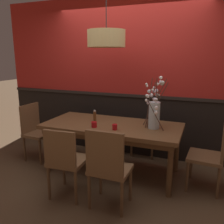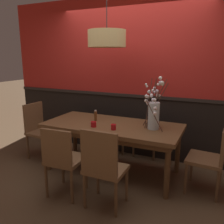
# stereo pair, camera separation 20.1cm
# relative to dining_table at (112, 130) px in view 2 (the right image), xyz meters

# --- Properties ---
(ground_plane) EXTENTS (24.00, 24.00, 0.00)m
(ground_plane) POSITION_rel_dining_table_xyz_m (0.00, 0.00, -0.66)
(ground_plane) COLOR brown
(back_wall) EXTENTS (4.80, 0.14, 2.68)m
(back_wall) POSITION_rel_dining_table_xyz_m (0.00, 0.81, 0.67)
(back_wall) COLOR black
(back_wall) RESTS_ON ground
(dining_table) EXTENTS (1.99, 0.92, 0.75)m
(dining_table) POSITION_rel_dining_table_xyz_m (0.00, 0.00, 0.00)
(dining_table) COLOR brown
(dining_table) RESTS_ON ground
(chair_head_west_end) EXTENTS (0.42, 0.45, 0.94)m
(chair_head_west_end) POSITION_rel_dining_table_xyz_m (-1.38, -0.01, -0.14)
(chair_head_west_end) COLOR brown
(chair_head_west_end) RESTS_ON ground
(chair_near_side_right) EXTENTS (0.45, 0.39, 0.96)m
(chair_near_side_right) POSITION_rel_dining_table_xyz_m (0.29, -0.86, -0.13)
(chair_near_side_right) COLOR brown
(chair_near_side_right) RESTS_ON ground
(chair_far_side_right) EXTENTS (0.44, 0.42, 0.92)m
(chair_far_side_right) POSITION_rel_dining_table_xyz_m (0.31, 0.88, -0.15)
(chair_far_side_right) COLOR brown
(chair_far_side_right) RESTS_ON ground
(chair_near_side_left) EXTENTS (0.45, 0.46, 0.90)m
(chair_near_side_left) POSITION_rel_dining_table_xyz_m (-0.27, -0.84, -0.15)
(chair_near_side_left) COLOR brown
(chair_near_side_left) RESTS_ON ground
(chair_head_east_end) EXTENTS (0.46, 0.47, 0.88)m
(chair_head_east_end) POSITION_rel_dining_table_xyz_m (1.37, -0.00, -0.16)
(chair_head_east_end) COLOR brown
(chair_head_east_end) RESTS_ON ground
(chair_far_side_left) EXTENTS (0.44, 0.44, 0.89)m
(chair_far_side_left) POSITION_rel_dining_table_xyz_m (-0.27, 0.85, -0.16)
(chair_far_side_left) COLOR brown
(chair_far_side_left) RESTS_ON ground
(vase_with_blossoms) EXTENTS (0.33, 0.60, 0.72)m
(vase_with_blossoms) POSITION_rel_dining_table_xyz_m (0.60, 0.04, 0.31)
(vase_with_blossoms) COLOR silver
(vase_with_blossoms) RESTS_ON dining_table
(candle_holder_nearer_center) EXTENTS (0.07, 0.07, 0.08)m
(candle_holder_nearer_center) POSITION_rel_dining_table_xyz_m (0.13, -0.24, 0.12)
(candle_holder_nearer_center) COLOR red
(candle_holder_nearer_center) RESTS_ON dining_table
(candle_holder_nearer_edge) EXTENTS (0.08, 0.08, 0.08)m
(candle_holder_nearer_edge) POSITION_rel_dining_table_xyz_m (-0.18, -0.23, 0.12)
(candle_holder_nearer_edge) COLOR red
(candle_holder_nearer_edge) RESTS_ON dining_table
(condiment_bottle) EXTENTS (0.04, 0.04, 0.17)m
(condiment_bottle) POSITION_rel_dining_table_xyz_m (-0.31, 0.08, 0.16)
(condiment_bottle) COLOR brown
(condiment_bottle) RESTS_ON dining_table
(pendant_lamp) EXTENTS (0.53, 0.53, 0.85)m
(pendant_lamp) POSITION_rel_dining_table_xyz_m (-0.12, 0.08, 1.29)
(pendant_lamp) COLOR tan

